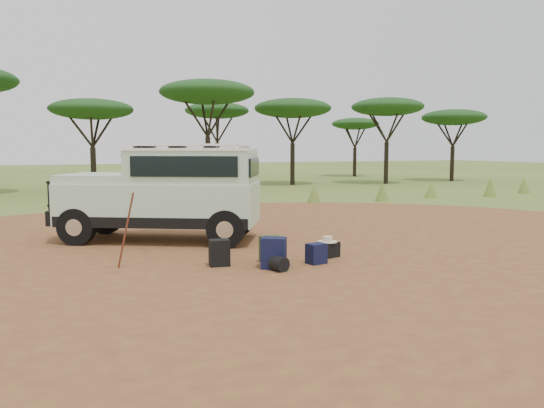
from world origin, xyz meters
name	(u,v)px	position (x,y,z in m)	size (l,w,h in m)	color
ground	(267,253)	(0.00, 0.00, 0.00)	(140.00, 140.00, 0.00)	#4A6F27
dirt_clearing	(267,253)	(0.00, 0.00, 0.00)	(23.00, 23.00, 0.01)	brown
grass_fringe	(178,199)	(0.12, 8.67, 0.40)	(36.60, 1.60, 0.90)	#4A6F27
acacia_treeline	(141,102)	(0.75, 19.81, 4.87)	(46.70, 13.20, 6.26)	black
safari_vehicle	(167,194)	(-1.64, 2.44, 1.15)	(5.18, 4.03, 2.39)	#B7D6B7
walking_staff	(126,231)	(-3.05, -0.38, 0.73)	(0.04, 0.04, 1.50)	brown
backpack_black	(219,253)	(-1.36, -0.84, 0.26)	(0.38, 0.28, 0.52)	black
backpack_navy	(274,253)	(-0.48, -1.46, 0.30)	(0.46, 0.33, 0.60)	#101634
backpack_olive	(271,249)	(-0.33, -0.95, 0.27)	(0.39, 0.28, 0.54)	#364620
duffel_navy	(316,254)	(0.46, -1.41, 0.20)	(0.36, 0.27, 0.41)	#101634
hard_case	(327,250)	(0.97, -0.94, 0.16)	(0.46, 0.32, 0.32)	black
stuff_sack	(279,264)	(-0.48, -1.71, 0.14)	(0.29, 0.29, 0.29)	black
safari_hat	(327,240)	(0.97, -0.94, 0.37)	(0.41, 0.41, 0.12)	beige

